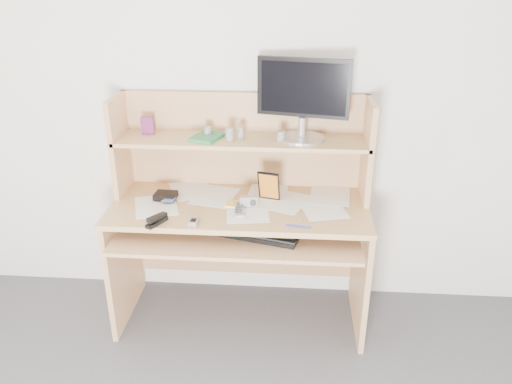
# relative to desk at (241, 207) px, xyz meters

# --- Properties ---
(back_wall) EXTENTS (3.60, 0.04, 2.50)m
(back_wall) POSITION_rel_desk_xyz_m (0.00, 0.24, 0.56)
(back_wall) COLOR white
(back_wall) RESTS_ON floor
(desk) EXTENTS (1.40, 0.70, 1.30)m
(desk) POSITION_rel_desk_xyz_m (0.00, 0.00, 0.00)
(desk) COLOR tan
(desk) RESTS_ON floor
(paper_clutter) EXTENTS (1.32, 0.54, 0.01)m
(paper_clutter) POSITION_rel_desk_xyz_m (0.00, -0.08, 0.06)
(paper_clutter) COLOR silver
(paper_clutter) RESTS_ON desk
(keyboard) EXTENTS (0.53, 0.30, 0.03)m
(keyboard) POSITION_rel_desk_xyz_m (0.08, -0.22, -0.03)
(keyboard) COLOR black
(keyboard) RESTS_ON desk
(tv_remote) EXTENTS (0.07, 0.18, 0.02)m
(tv_remote) POSITION_rel_desk_xyz_m (0.01, -0.17, 0.07)
(tv_remote) COLOR gray
(tv_remote) RESTS_ON paper_clutter
(flip_phone) EXTENTS (0.05, 0.09, 0.02)m
(flip_phone) POSITION_rel_desk_xyz_m (-0.21, -0.32, 0.07)
(flip_phone) COLOR #B1B1B3
(flip_phone) RESTS_ON paper_clutter
(stapler) EXTENTS (0.09, 0.13, 0.04)m
(stapler) POSITION_rel_desk_xyz_m (-0.39, -0.34, 0.08)
(stapler) COLOR black
(stapler) RESTS_ON paper_clutter
(wallet) EXTENTS (0.13, 0.11, 0.03)m
(wallet) POSITION_rel_desk_xyz_m (-0.42, -0.04, 0.08)
(wallet) COLOR black
(wallet) RESTS_ON paper_clutter
(sticky_note_pad) EXTENTS (0.10, 0.10, 0.01)m
(sticky_note_pad) POSITION_rel_desk_xyz_m (-0.03, -0.09, 0.06)
(sticky_note_pad) COLOR yellow
(sticky_note_pad) RESTS_ON desk
(digital_camera) EXTENTS (0.10, 0.05, 0.06)m
(digital_camera) POSITION_rel_desk_xyz_m (0.05, -0.11, 0.09)
(digital_camera) COLOR #AAAAAC
(digital_camera) RESTS_ON paper_clutter
(game_case) EXTENTS (0.12, 0.05, 0.17)m
(game_case) POSITION_rel_desk_xyz_m (0.16, -0.02, 0.15)
(game_case) COLOR black
(game_case) RESTS_ON paper_clutter
(blue_pen) EXTENTS (0.13, 0.03, 0.01)m
(blue_pen) POSITION_rel_desk_xyz_m (0.32, -0.32, 0.07)
(blue_pen) COLOR #1A22C3
(blue_pen) RESTS_ON paper_clutter
(card_box) EXTENTS (0.07, 0.02, 0.10)m
(card_box) POSITION_rel_desk_xyz_m (-0.53, 0.10, 0.44)
(card_box) COLOR maroon
(card_box) RESTS_ON desk
(shelf_book) EXTENTS (0.19, 0.22, 0.02)m
(shelf_book) POSITION_rel_desk_xyz_m (-0.18, 0.05, 0.40)
(shelf_book) COLOR #307950
(shelf_book) RESTS_ON desk
(chip_stack_a) EXTENTS (0.05, 0.05, 0.06)m
(chip_stack_a) POSITION_rel_desk_xyz_m (-0.19, 0.08, 0.42)
(chip_stack_a) COLOR black
(chip_stack_a) RESTS_ON desk
(chip_stack_b) EXTENTS (0.05, 0.05, 0.07)m
(chip_stack_b) POSITION_rel_desk_xyz_m (-0.06, 0.03, 0.42)
(chip_stack_b) COLOR silver
(chip_stack_b) RESTS_ON desk
(chip_stack_c) EXTENTS (0.05, 0.05, 0.06)m
(chip_stack_c) POSITION_rel_desk_xyz_m (0.22, 0.04, 0.41)
(chip_stack_c) COLOR black
(chip_stack_c) RESTS_ON desk
(chip_stack_d) EXTENTS (0.05, 0.05, 0.07)m
(chip_stack_d) POSITION_rel_desk_xyz_m (-0.00, 0.06, 0.42)
(chip_stack_d) COLOR white
(chip_stack_d) RESTS_ON desk
(monitor) EXTENTS (0.49, 0.25, 0.43)m
(monitor) POSITION_rel_desk_xyz_m (0.33, 0.10, 0.62)
(monitor) COLOR silver
(monitor) RESTS_ON desk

